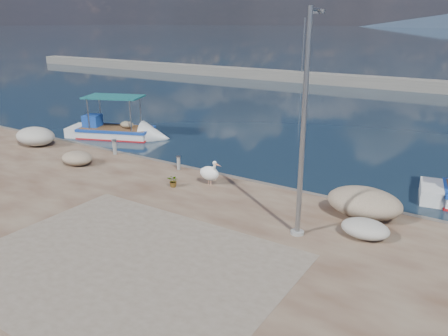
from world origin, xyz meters
TOP-DOWN VIEW (x-y plane):
  - ground at (0.00, 0.00)m, footprint 1400.00×1400.00m
  - quay at (0.00, -6.00)m, footprint 44.00×22.00m
  - quay_patch at (1.00, -3.00)m, footprint 9.00×7.00m
  - breakwater at (-0.00, 40.00)m, footprint 120.00×2.20m
  - boat_left at (-11.37, 8.54)m, footprint 6.72×4.26m
  - pelican at (-0.59, 3.61)m, footprint 1.17×0.68m
  - lamp_post at (4.37, 1.45)m, footprint 0.44×0.96m
  - bollard_near at (-2.95, 4.47)m, footprint 0.22×0.22m
  - bollard_far at (-7.27, 4.60)m, footprint 0.26×0.26m
  - potted_plant at (-1.71, 2.57)m, footprint 0.52×0.46m
  - net_pile_c at (5.77, 3.98)m, footprint 2.62×1.87m
  - net_pile_a at (-12.32, 3.51)m, footprint 2.44×1.78m
  - net_pile_b at (-7.55, 2.42)m, footprint 1.62×1.26m
  - net_pile_d at (6.27, 2.41)m, footprint 1.53×1.15m

SIDE VIEW (x-z plane):
  - ground at x=0.00m, z-range 0.00..0.00m
  - boat_left at x=-11.37m, z-range -1.30..1.78m
  - quay at x=0.00m, z-range 0.00..0.50m
  - quay_patch at x=1.00m, z-range 0.50..0.51m
  - breakwater at x=0.00m, z-range -3.15..4.35m
  - potted_plant at x=-1.71m, z-range 0.50..1.03m
  - net_pile_d at x=6.27m, z-range 0.50..1.07m
  - net_pile_b at x=-7.55m, z-range 0.50..1.13m
  - bollard_near at x=-2.95m, z-range 0.53..1.19m
  - bollard_far at x=-7.27m, z-range 0.53..1.32m
  - net_pile_a at x=-12.32m, z-range 0.50..1.50m
  - net_pile_c at x=5.77m, z-range 0.50..1.53m
  - pelican at x=-0.59m, z-range 0.47..1.58m
  - lamp_post at x=4.37m, z-range 0.30..7.30m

